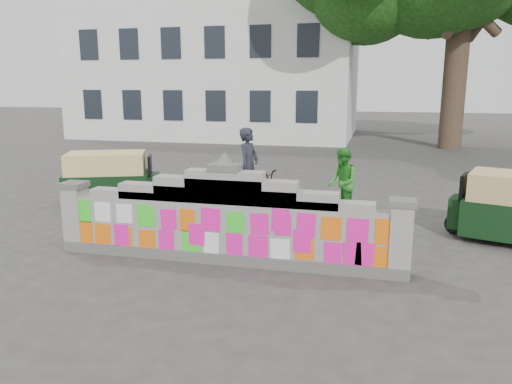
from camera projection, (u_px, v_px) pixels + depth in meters
ground at (226, 262)px, 9.07m from camera, size 100.00×100.00×0.00m
parapet_wall at (225, 222)px, 8.90m from camera, size 6.48×0.44×2.01m
building at (222, 69)px, 30.69m from camera, size 16.00×10.00×8.90m
cyclist_bike at (249, 192)px, 12.24m from camera, size 2.22×1.15×1.11m
cyclist_rider at (249, 177)px, 12.16m from camera, size 0.58×0.76×1.88m
pedestrian at (342, 182)px, 12.04m from camera, size 0.87×0.97×1.67m
rickshaw_left at (110, 178)px, 13.18m from camera, size 2.59×1.89×1.39m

